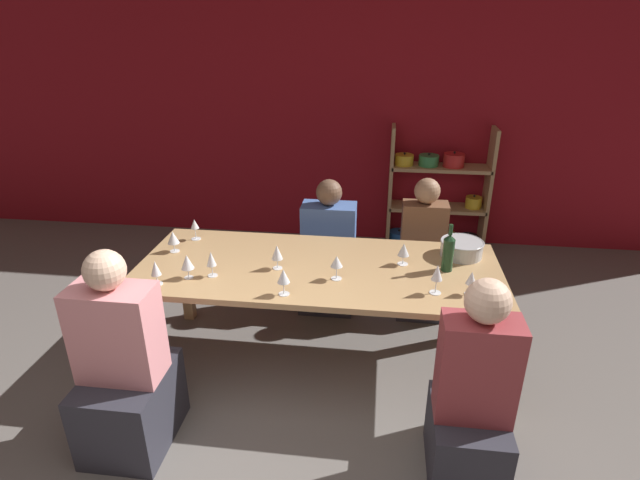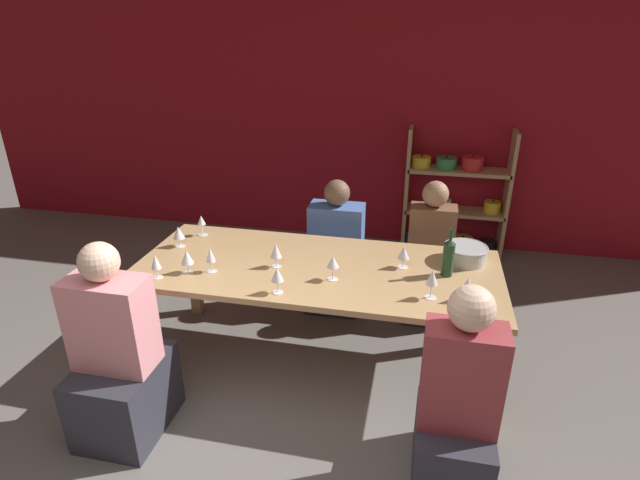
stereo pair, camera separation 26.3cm
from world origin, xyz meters
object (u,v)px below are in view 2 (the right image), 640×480
(dining_table, at_px, (317,277))
(wine_glass_white_f, at_px, (201,221))
(wine_glass_white_b, at_px, (468,285))
(wine_glass_red_a, at_px, (156,263))
(shelf_unit, at_px, (453,206))
(wine_glass_white_a, at_px, (333,263))
(wine_glass_red_b, at_px, (210,256))
(person_near_a, at_px, (456,416))
(wine_glass_white_d, at_px, (179,233))
(wine_glass_empty_b, at_px, (187,257))
(person_far_b, at_px, (336,260))
(mixing_bowl, at_px, (465,253))
(wine_glass_empty_a, at_px, (404,253))
(wine_glass_white_g, at_px, (432,278))
(wine_glass_white_c, at_px, (276,251))
(person_far_a, at_px, (428,268))
(wine_bottle_green, at_px, (448,257))
(wine_glass_white_e, at_px, (277,275))
(person_near_b, at_px, (120,367))

(dining_table, xyz_separation_m, wine_glass_white_f, (-0.98, 0.33, 0.19))
(wine_glass_white_b, height_order, wine_glass_red_a, wine_glass_red_a)
(wine_glass_white_b, bearing_deg, wine_glass_red_a, -176.45)
(shelf_unit, bearing_deg, wine_glass_white_a, -110.07)
(wine_glass_red_b, relative_size, person_near_a, 0.14)
(wine_glass_white_b, distance_m, wine_glass_white_d, 2.04)
(wine_glass_empty_b, distance_m, person_far_b, 1.45)
(wine_glass_red_b, bearing_deg, mixing_bowl, 17.35)
(wine_glass_red_a, height_order, person_far_b, person_far_b)
(wine_glass_empty_a, distance_m, wine_glass_empty_b, 1.42)
(wine_glass_red_b, xyz_separation_m, wine_glass_white_g, (1.42, -0.04, 0.02))
(wine_glass_empty_b, distance_m, wine_glass_white_c, 0.58)
(wine_glass_white_c, distance_m, wine_glass_white_g, 1.04)
(wine_glass_empty_a, height_order, wine_glass_white_a, wine_glass_white_a)
(shelf_unit, bearing_deg, wine_glass_white_g, -95.43)
(wine_glass_white_a, bearing_deg, shelf_unit, 69.93)
(wine_glass_white_c, distance_m, person_far_b, 1.07)
(mixing_bowl, bearing_deg, person_far_a, 113.19)
(wine_glass_white_a, relative_size, wine_glass_white_g, 0.85)
(wine_bottle_green, distance_m, wine_glass_red_a, 1.87)
(wine_glass_white_d, bearing_deg, wine_glass_white_f, 71.91)
(shelf_unit, height_order, wine_glass_empty_b, shelf_unit)
(wine_glass_white_g, bearing_deg, shelf_unit, 84.57)
(wine_glass_red_a, xyz_separation_m, wine_glass_white_e, (0.81, -0.02, 0.01))
(wine_glass_empty_b, relative_size, wine_glass_white_e, 0.96)
(wine_glass_empty_a, xyz_separation_m, wine_glass_white_g, (0.19, -0.37, 0.03))
(shelf_unit, height_order, wine_bottle_green, shelf_unit)
(wine_glass_white_c, height_order, wine_glass_white_f, wine_glass_white_c)
(wine_glass_white_b, distance_m, wine_glass_red_b, 1.62)
(wine_glass_red_a, xyz_separation_m, person_far_b, (0.95, 1.23, -0.48))
(wine_glass_white_b, distance_m, wine_glass_white_c, 1.24)
(wine_glass_white_f, relative_size, person_far_b, 0.14)
(wine_glass_white_g, distance_m, person_far_a, 1.17)
(wine_glass_white_e, height_order, person_near_b, person_near_b)
(mixing_bowl, height_order, wine_glass_empty_b, wine_glass_empty_b)
(wine_glass_white_d, bearing_deg, person_far_b, 36.10)
(wine_glass_empty_b, distance_m, wine_glass_white_g, 1.56)
(dining_table, bearing_deg, person_far_a, 46.98)
(wine_glass_white_b, height_order, person_far_b, person_far_b)
(wine_glass_white_e, height_order, wine_glass_white_f, wine_glass_white_e)
(wine_glass_white_a, xyz_separation_m, wine_glass_white_d, (-1.19, 0.27, -0.01))
(dining_table, bearing_deg, wine_glass_empty_b, -161.66)
(dining_table, bearing_deg, wine_glass_empty_a, 10.38)
(wine_glass_red_b, distance_m, wine_glass_white_f, 0.64)
(wine_glass_white_c, relative_size, wine_glass_white_d, 1.10)
(wine_bottle_green, relative_size, wine_glass_empty_a, 2.11)
(wine_bottle_green, distance_m, wine_glass_empty_a, 0.29)
(wine_glass_red_b, bearing_deg, wine_glass_white_b, -1.16)
(wine_glass_empty_a, relative_size, wine_glass_white_d, 1.00)
(wine_glass_white_a, xyz_separation_m, wine_glass_white_e, (-0.30, -0.24, 0.00))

